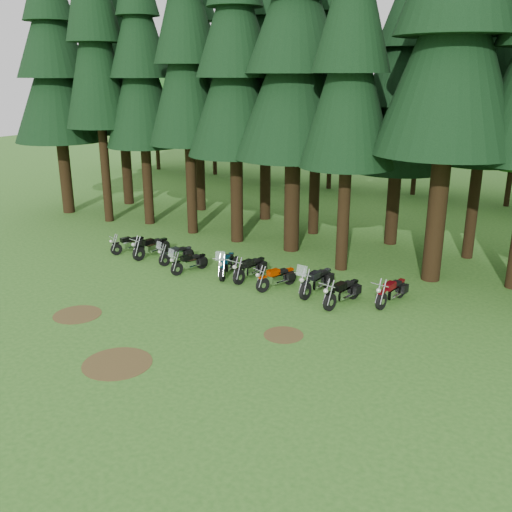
# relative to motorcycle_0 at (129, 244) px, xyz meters

# --- Properties ---
(ground) EXTENTS (120.00, 120.00, 0.00)m
(ground) POSITION_rel_motorcycle_0_xyz_m (6.78, -4.84, -0.41)
(ground) COLOR #2F651F
(ground) RESTS_ON ground
(pine_front_0) EXTENTS (5.49, 5.49, 16.17)m
(pine_front_0) POSITION_rel_motorcycle_0_xyz_m (-9.42, 4.43, 9.28)
(pine_front_0) COLOR black
(pine_front_0) RESTS_ON ground
(pine_front_1) EXTENTS (3.92, 3.92, 19.88)m
(pine_front_1) POSITION_rel_motorcycle_0_xyz_m (-5.51, 4.13, 11.50)
(pine_front_1) COLOR black
(pine_front_1) RESTS_ON ground
(pine_front_2) EXTENTS (4.32, 4.32, 16.22)m
(pine_front_2) POSITION_rel_motorcycle_0_xyz_m (-2.99, 4.98, 9.30)
(pine_front_2) COLOR black
(pine_front_2) RESTS_ON ground
(pine_front_3) EXTENTS (4.32, 4.32, 17.57)m
(pine_front_3) POSITION_rel_motorcycle_0_xyz_m (0.49, 4.66, 10.11)
(pine_front_3) COLOR black
(pine_front_3) RESTS_ON ground
(pine_front_4) EXTENTS (4.95, 4.95, 16.33)m
(pine_front_4) POSITION_rel_motorcycle_0_xyz_m (3.57, 4.56, 9.37)
(pine_front_4) COLOR black
(pine_front_4) RESTS_ON ground
(pine_front_5) EXTENTS (5.81, 5.81, 16.72)m
(pine_front_5) POSITION_rel_motorcycle_0_xyz_m (6.85, 4.60, 9.60)
(pine_front_5) COLOR black
(pine_front_5) RESTS_ON ground
(pine_front_6) EXTENTS (4.15, 4.15, 16.75)m
(pine_front_6) POSITION_rel_motorcycle_0_xyz_m (10.22, 3.18, 9.62)
(pine_front_6) COLOR black
(pine_front_6) RESTS_ON ground
(pine_back_0) EXTENTS (5.00, 5.00, 17.21)m
(pine_back_0) POSITION_rel_motorcycle_0_xyz_m (-7.90, 8.40, 9.90)
(pine_back_0) COLOR black
(pine_back_0) RESTS_ON ground
(pine_back_1) EXTENTS (4.52, 4.52, 16.22)m
(pine_back_1) POSITION_rel_motorcycle_0_xyz_m (-2.47, 9.50, 9.30)
(pine_back_1) COLOR black
(pine_back_1) RESTS_ON ground
(pine_back_2) EXTENTS (4.85, 4.85, 16.30)m
(pine_back_2) POSITION_rel_motorcycle_0_xyz_m (2.40, 9.56, 9.35)
(pine_back_2) COLOR black
(pine_back_2) RESTS_ON ground
(pine_back_3) EXTENTS (4.35, 4.35, 16.20)m
(pine_back_3) POSITION_rel_motorcycle_0_xyz_m (6.41, 8.10, 9.29)
(pine_back_3) COLOR black
(pine_back_3) RESTS_ON ground
(pine_back_4) EXTENTS (4.94, 4.94, 13.78)m
(pine_back_4) POSITION_rel_motorcycle_0_xyz_m (10.82, 8.40, 7.84)
(pine_back_4) COLOR black
(pine_back_4) RESTS_ON ground
(pine_back_5) EXTENTS (3.94, 3.94, 16.33)m
(pine_back_5) POSITION_rel_motorcycle_0_xyz_m (14.85, 8.02, 9.37)
(pine_back_5) COLOR black
(pine_back_5) RESTS_ON ground
(decid_0) EXTENTS (8.00, 7.78, 10.00)m
(decid_0) POSITION_rel_motorcycle_0_xyz_m (-15.32, 20.42, 5.49)
(decid_0) COLOR black
(decid_0) RESTS_ON ground
(decid_1) EXTENTS (7.91, 7.69, 9.88)m
(decid_1) POSITION_rel_motorcycle_0_xyz_m (-9.20, 20.92, 5.42)
(decid_1) COLOR black
(decid_1) RESTS_ON ground
(decid_2) EXTENTS (6.72, 6.53, 8.40)m
(decid_2) POSITION_rel_motorcycle_0_xyz_m (-3.65, 19.93, 4.55)
(decid_2) COLOR black
(decid_2) RESTS_ON ground
(decid_3) EXTENTS (6.12, 5.95, 7.65)m
(decid_3) POSITION_rel_motorcycle_0_xyz_m (2.07, 20.29, 4.10)
(decid_3) COLOR black
(decid_3) RESTS_ON ground
(decid_4) EXTENTS (5.93, 5.76, 7.41)m
(decid_4) POSITION_rel_motorcycle_0_xyz_m (8.36, 21.48, 3.96)
(decid_4) COLOR black
(decid_4) RESTS_ON ground
(dirt_patch_0) EXTENTS (1.80, 1.80, 0.01)m
(dirt_patch_0) POSITION_rel_motorcycle_0_xyz_m (3.78, -6.84, -0.40)
(dirt_patch_0) COLOR #4C3D1E
(dirt_patch_0) RESTS_ON ground
(dirt_patch_1) EXTENTS (1.40, 1.40, 0.01)m
(dirt_patch_1) POSITION_rel_motorcycle_0_xyz_m (11.28, -4.34, -0.40)
(dirt_patch_1) COLOR #4C3D1E
(dirt_patch_1) RESTS_ON ground
(dirt_patch_2) EXTENTS (2.20, 2.20, 0.01)m
(dirt_patch_2) POSITION_rel_motorcycle_0_xyz_m (7.78, -8.84, -0.40)
(dirt_patch_2) COLOR #4C3D1E
(dirt_patch_2) RESTS_ON ground
(motorcycle_0) EXTENTS (0.76, 1.90, 0.80)m
(motorcycle_0) POSITION_rel_motorcycle_0_xyz_m (0.00, 0.00, 0.00)
(motorcycle_0) COLOR black
(motorcycle_0) RESTS_ON ground
(motorcycle_1) EXTENTS (0.52, 2.25, 0.92)m
(motorcycle_1) POSITION_rel_motorcycle_0_xyz_m (1.48, 0.04, 0.06)
(motorcycle_1) COLOR black
(motorcycle_1) RESTS_ON ground
(motorcycle_2) EXTENTS (0.82, 1.96, 1.25)m
(motorcycle_2) POSITION_rel_motorcycle_0_xyz_m (3.14, -0.10, 0.01)
(motorcycle_2) COLOR black
(motorcycle_2) RESTS_ON ground
(motorcycle_3) EXTENTS (0.83, 2.02, 1.29)m
(motorcycle_3) POSITION_rel_motorcycle_0_xyz_m (4.46, -0.80, 0.02)
(motorcycle_3) COLOR black
(motorcycle_3) RESTS_ON ground
(motorcycle_4) EXTENTS (1.05, 2.26, 1.45)m
(motorcycle_4) POSITION_rel_motorcycle_0_xyz_m (6.16, -0.27, 0.08)
(motorcycle_4) COLOR black
(motorcycle_4) RESTS_ON ground
(motorcycle_5) EXTENTS (0.40, 2.27, 0.92)m
(motorcycle_5) POSITION_rel_motorcycle_0_xyz_m (7.34, -0.18, 0.06)
(motorcycle_5) COLOR black
(motorcycle_5) RESTS_ON ground
(motorcycle_6) EXTENTS (0.88, 2.03, 0.86)m
(motorcycle_6) POSITION_rel_motorcycle_0_xyz_m (8.86, -0.53, 0.03)
(motorcycle_6) COLOR black
(motorcycle_6) RESTS_ON ground
(motorcycle_7) EXTENTS (0.56, 2.46, 1.54)m
(motorcycle_7) POSITION_rel_motorcycle_0_xyz_m (10.55, -0.22, 0.11)
(motorcycle_7) COLOR black
(motorcycle_7) RESTS_ON ground
(motorcycle_8) EXTENTS (0.61, 2.30, 0.94)m
(motorcycle_8) POSITION_rel_motorcycle_0_xyz_m (11.93, -0.75, 0.07)
(motorcycle_8) COLOR black
(motorcycle_8) RESTS_ON ground
(motorcycle_9) EXTENTS (0.49, 2.26, 0.92)m
(motorcycle_9) POSITION_rel_motorcycle_0_xyz_m (13.54, 0.36, 0.06)
(motorcycle_9) COLOR black
(motorcycle_9) RESTS_ON ground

